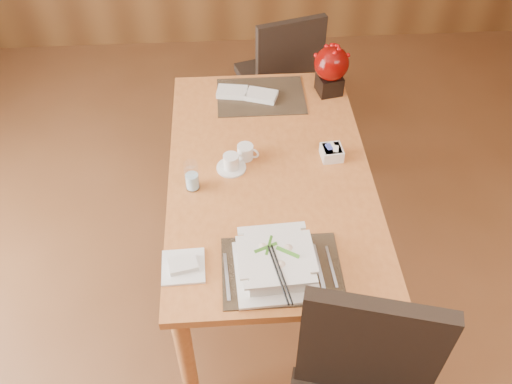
{
  "coord_description": "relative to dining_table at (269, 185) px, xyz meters",
  "views": [
    {
      "loc": [
        -0.17,
        -1.15,
        2.42
      ],
      "look_at": [
        -0.08,
        0.35,
        0.87
      ],
      "focal_mm": 38.0,
      "sensor_mm": 36.0,
      "label": 1
    }
  ],
  "objects": [
    {
      "name": "placemat_far",
      "position": [
        0.0,
        0.55,
        0.1
      ],
      "size": [
        0.45,
        0.33,
        0.01
      ],
      "primitive_type": "cube",
      "color": "black",
      "rests_on": "dining_table"
    },
    {
      "name": "bread_plate",
      "position": [
        -0.37,
        -0.51,
        0.1
      ],
      "size": [
        0.17,
        0.17,
        0.01
      ],
      "primitive_type": "cube",
      "rotation": [
        0.0,
        0.0,
        0.03
      ],
      "color": "white",
      "rests_on": "dining_table"
    },
    {
      "name": "napkins_far",
      "position": [
        -0.06,
        0.55,
        0.12
      ],
      "size": [
        0.33,
        0.19,
        0.03
      ],
      "primitive_type": null,
      "rotation": [
        0.0,
        0.0,
        -0.26
      ],
      "color": "silver",
      "rests_on": "dining_table"
    },
    {
      "name": "soup_setting",
      "position": [
        -0.03,
        -0.56,
        0.16
      ],
      "size": [
        0.31,
        0.31,
        0.12
      ],
      "rotation": [
        0.0,
        0.0,
        0.05
      ],
      "color": "white",
      "rests_on": "dining_table"
    },
    {
      "name": "coffee_cup",
      "position": [
        -0.17,
        0.02,
        0.13
      ],
      "size": [
        0.13,
        0.13,
        0.08
      ],
      "rotation": [
        0.0,
        0.0,
        0.31
      ],
      "color": "white",
      "rests_on": "dining_table"
    },
    {
      "name": "dining_table",
      "position": [
        0.0,
        0.0,
        0.0
      ],
      "size": [
        0.9,
        1.5,
        0.75
      ],
      "color": "#CC7538",
      "rests_on": "ground"
    },
    {
      "name": "ground",
      "position": [
        0.0,
        -0.6,
        -0.65
      ],
      "size": [
        6.0,
        6.0,
        0.0
      ],
      "primitive_type": "plane",
      "color": "brown",
      "rests_on": "ground"
    },
    {
      "name": "water_glass",
      "position": [
        -0.34,
        -0.09,
        0.17
      ],
      "size": [
        0.07,
        0.07,
        0.14
      ],
      "primitive_type": "cylinder",
      "rotation": [
        0.0,
        0.0,
        0.12
      ],
      "color": "silver",
      "rests_on": "dining_table"
    },
    {
      "name": "far_chair",
      "position": [
        0.17,
        1.09,
        -0.13
      ],
      "size": [
        0.54,
        0.54,
        0.93
      ],
      "rotation": [
        0.0,
        0.0,
        3.42
      ],
      "color": "black",
      "rests_on": "ground"
    },
    {
      "name": "sugar_caddy",
      "position": [
        0.29,
        0.06,
        0.12
      ],
      "size": [
        0.1,
        0.1,
        0.06
      ],
      "primitive_type": "cube",
      "rotation": [
        0.0,
        0.0,
        0.09
      ],
      "color": "white",
      "rests_on": "dining_table"
    },
    {
      "name": "creamer_jug",
      "position": [
        -0.1,
        0.09,
        0.13
      ],
      "size": [
        0.13,
        0.13,
        0.07
      ],
      "primitive_type": null,
      "rotation": [
        0.0,
        0.0,
        -0.42
      ],
      "color": "white",
      "rests_on": "dining_table"
    },
    {
      "name": "placemat_near",
      "position": [
        0.0,
        -0.55,
        0.1
      ],
      "size": [
        0.45,
        0.33,
        0.01
      ],
      "primitive_type": "cube",
      "color": "black",
      "rests_on": "dining_table"
    },
    {
      "name": "berry_decor",
      "position": [
        0.36,
        0.57,
        0.24
      ],
      "size": [
        0.18,
        0.18,
        0.26
      ],
      "rotation": [
        0.0,
        0.0,
        0.2
      ],
      "color": "black",
      "rests_on": "dining_table"
    }
  ]
}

